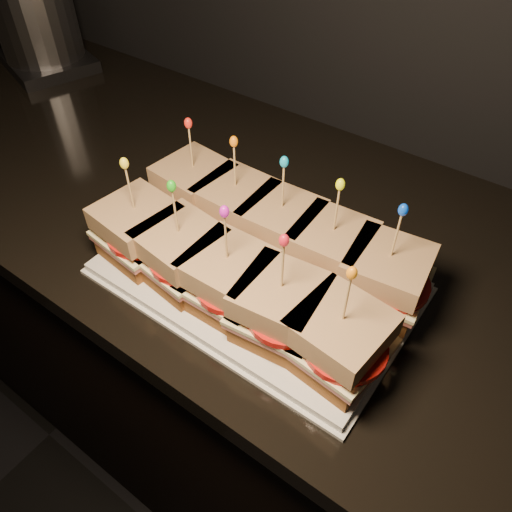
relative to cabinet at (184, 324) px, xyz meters
The scene contains 77 objects.
cabinet is the anchor object (origin of this frame).
granite_slab 0.47m from the cabinet, ahead, with size 2.46×0.67×0.04m, color black.
platter 0.61m from the cabinet, 21.91° to the right, with size 0.44×0.27×0.02m, color silver.
platter_rim 0.61m from the cabinet, 21.91° to the right, with size 0.45×0.28×0.01m, color silver.
sandwich_0_bread_bot 0.55m from the cabinet, 23.25° to the right, with size 0.10×0.10×0.03m, color #593516.
sandwich_0_ham 0.57m from the cabinet, 23.25° to the right, with size 0.11×0.11×0.01m, color #C8655E.
sandwich_0_cheese 0.58m from the cabinet, 23.25° to the right, with size 0.11×0.11×0.01m, color #F8F0AB.
sandwich_0_tomato 0.59m from the cabinet, 23.49° to the right, with size 0.10×0.10×0.01m, color red.
sandwich_0_bread_top 0.61m from the cabinet, 23.25° to the right, with size 0.10×0.10×0.03m, color brown.
sandwich_0_pick 0.65m from the cabinet, 23.25° to the right, with size 0.00×0.00×0.09m, color tan.
sandwich_0_frill 0.69m from the cabinet, 23.25° to the right, with size 0.01×0.01×0.02m, color red.
sandwich_1_bread_bot 0.58m from the cabinet, 15.79° to the right, with size 0.10×0.10×0.03m, color #593516.
sandwich_1_ham 0.60m from the cabinet, 15.79° to the right, with size 0.11×0.11×0.01m, color #C8655E.
sandwich_1_cheese 0.61m from the cabinet, 15.79° to the right, with size 0.11×0.11×0.01m, color #F8F0AB.
sandwich_1_tomato 0.62m from the cabinet, 16.33° to the right, with size 0.10×0.10×0.01m, color red.
sandwich_1_bread_top 0.63m from the cabinet, 15.79° to the right, with size 0.10×0.10×0.03m, color brown.
sandwich_1_pick 0.68m from the cabinet, 15.79° to the right, with size 0.00×0.00×0.09m, color tan.
sandwich_1_frill 0.72m from the cabinet, 15.79° to the right, with size 0.01×0.01×0.02m, color orange.
sandwich_2_bread_bot 0.62m from the cabinet, 11.90° to the right, with size 0.10×0.10×0.03m, color #593516.
sandwich_2_ham 0.64m from the cabinet, 11.90° to the right, with size 0.11×0.11×0.01m, color #C8655E.
sandwich_2_cheese 0.64m from the cabinet, 11.90° to the right, with size 0.11×0.11×0.01m, color #F8F0AB.
sandwich_2_tomato 0.66m from the cabinet, 12.46° to the right, with size 0.10×0.10×0.01m, color red.
sandwich_2_bread_top 0.67m from the cabinet, 11.90° to the right, with size 0.10×0.10×0.03m, color brown.
sandwich_2_pick 0.71m from the cabinet, 11.90° to the right, with size 0.00×0.00×0.09m, color tan.
sandwich_2_frill 0.75m from the cabinet, 11.90° to the right, with size 0.01×0.01×0.02m, color #109EC8.
sandwich_3_bread_bot 0.67m from the cabinet, ahead, with size 0.10×0.10×0.03m, color #593516.
sandwich_3_ham 0.68m from the cabinet, ahead, with size 0.11×0.11×0.01m, color #C8655E.
sandwich_3_cheese 0.69m from the cabinet, ahead, with size 0.11×0.11×0.01m, color #F8F0AB.
sandwich_3_tomato 0.70m from the cabinet, 10.06° to the right, with size 0.10×0.10×0.01m, color red.
sandwich_3_bread_top 0.71m from the cabinet, ahead, with size 0.10×0.10×0.03m, color brown.
sandwich_3_pick 0.75m from the cabinet, ahead, with size 0.00×0.00×0.09m, color tan.
sandwich_3_frill 0.79m from the cabinet, ahead, with size 0.01×0.01×0.02m, color #EFFE0F.
sandwich_4_bread_bot 0.73m from the cabinet, ahead, with size 0.10×0.10×0.03m, color #593516.
sandwich_4_ham 0.74m from the cabinet, ahead, with size 0.11×0.11×0.01m, color #C8655E.
sandwich_4_cheese 0.74m from the cabinet, ahead, with size 0.11×0.11×0.01m, color #F8F0AB.
sandwich_4_tomato 0.76m from the cabinet, ahead, with size 0.10×0.10×0.01m, color red.
sandwich_4_bread_top 0.77m from the cabinet, ahead, with size 0.10×0.10×0.03m, color brown.
sandwich_4_pick 0.80m from the cabinet, ahead, with size 0.00×0.00×0.09m, color tan.
sandwich_4_frill 0.84m from the cabinet, ahead, with size 0.01×0.01×0.02m, color blue.
sandwich_5_bread_bot 0.58m from the cabinet, 50.43° to the right, with size 0.10×0.10×0.03m, color #593516.
sandwich_5_ham 0.60m from the cabinet, 50.43° to the right, with size 0.11×0.11×0.01m, color #C8655E.
sandwich_5_cheese 0.61m from the cabinet, 50.43° to the right, with size 0.11×0.11×0.01m, color #F8F0AB.
sandwich_5_tomato 0.62m from the cabinet, 49.26° to the right, with size 0.10×0.10×0.01m, color red.
sandwich_5_bread_top 0.63m from the cabinet, 50.43° to the right, with size 0.10×0.10×0.03m, color brown.
sandwich_5_pick 0.68m from the cabinet, 50.43° to the right, with size 0.00×0.00×0.09m, color tan.
sandwich_5_frill 0.72m from the cabinet, 50.43° to the right, with size 0.01×0.01×0.02m, color yellow.
sandwich_6_bread_bot 0.61m from the cabinet, 38.53° to the right, with size 0.10×0.10×0.03m, color #593516.
sandwich_6_ham 0.63m from the cabinet, 38.53° to the right, with size 0.11×0.11×0.01m, color #C8655E.
sandwich_6_cheese 0.63m from the cabinet, 38.53° to the right, with size 0.11×0.11×0.01m, color #F8F0AB.
sandwich_6_tomato 0.65m from the cabinet, 38.05° to the right, with size 0.10×0.10×0.01m, color red.
sandwich_6_bread_top 0.66m from the cabinet, 38.53° to the right, with size 0.10×0.10×0.03m, color brown.
sandwich_6_pick 0.70m from the cabinet, 38.53° to the right, with size 0.00×0.00×0.09m, color tan.
sandwich_6_frill 0.74m from the cabinet, 38.53° to the right, with size 0.01×0.01×0.02m, color green.
sandwich_7_bread_bot 0.65m from the cabinet, 30.69° to the right, with size 0.10×0.10×0.03m, color #593516.
sandwich_7_ham 0.66m from the cabinet, 30.69° to the right, with size 0.11×0.11×0.01m, color #C8655E.
sandwich_7_cheese 0.67m from the cabinet, 30.69° to the right, with size 0.11×0.11×0.01m, color #F8F0AB.
sandwich_7_tomato 0.68m from the cabinet, 30.55° to the right, with size 0.10×0.10×0.01m, color red.
sandwich_7_bread_top 0.69m from the cabinet, 30.69° to the right, with size 0.10×0.10×0.03m, color brown.
sandwich_7_pick 0.73m from the cabinet, 30.69° to the right, with size 0.00×0.00×0.09m, color tan.
sandwich_7_frill 0.77m from the cabinet, 30.69° to the right, with size 0.01×0.01×0.02m, color #C618B9.
sandwich_8_bread_bot 0.70m from the cabinet, 25.31° to the right, with size 0.10×0.10×0.03m, color #593516.
sandwich_8_ham 0.71m from the cabinet, 25.31° to the right, with size 0.11×0.11×0.01m, color #C8655E.
sandwich_8_cheese 0.71m from the cabinet, 25.31° to the right, with size 0.11×0.11×0.01m, color #F8F0AB.
sandwich_8_tomato 0.73m from the cabinet, 25.35° to the right, with size 0.10×0.10×0.01m, color red.
sandwich_8_bread_top 0.74m from the cabinet, 25.31° to the right, with size 0.10×0.10×0.03m, color brown.
sandwich_8_pick 0.77m from the cabinet, 25.31° to the right, with size 0.00×0.00×0.09m, color tan.
sandwich_8_frill 0.81m from the cabinet, 25.31° to the right, with size 0.01×0.01×0.02m, color red.
sandwich_9_bread_bot 0.75m from the cabinet, 21.46° to the right, with size 0.10×0.10×0.03m, color #593516.
sandwich_9_ham 0.76m from the cabinet, 21.46° to the right, with size 0.11×0.11×0.01m, color #C8655E.
sandwich_9_cheese 0.77m from the cabinet, 21.46° to the right, with size 0.11×0.11×0.01m, color #F8F0AB.
sandwich_9_tomato 0.78m from the cabinet, 21.59° to the right, with size 0.10×0.10×0.01m, color red.
sandwich_9_bread_top 0.79m from the cabinet, 21.46° to the right, with size 0.10×0.10×0.03m, color brown.
sandwich_9_pick 0.82m from the cabinet, 21.46° to the right, with size 0.00×0.00×0.09m, color tan.
sandwich_9_frill 0.86m from the cabinet, 21.46° to the right, with size 0.01×0.01×0.02m, color orange.
appliance_base 0.75m from the cabinet, 163.46° to the left, with size 0.23×0.19×0.03m, color #262628.
appliance_body 0.85m from the cabinet, 163.46° to the left, with size 0.19×0.19×0.24m, color silver.
appliance 0.85m from the cabinet, 163.46° to the left, with size 0.23×0.19×0.29m, color silver, non-canonical shape.
Camera 1 is at (0.05, 1.14, 1.50)m, focal length 35.00 mm.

